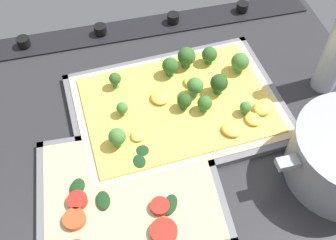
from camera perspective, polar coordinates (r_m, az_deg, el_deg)
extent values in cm
cube|color=#28282B|center=(77.56, 0.22, -2.58)|extent=(84.85, 68.13, 3.00)
cube|color=black|center=(96.50, -4.29, 12.77)|extent=(81.45, 7.00, 0.80)
cylinder|color=black|center=(101.74, 10.38, 15.38)|extent=(2.80, 2.80, 1.80)
cylinder|color=black|center=(96.99, 0.73, 14.16)|extent=(2.80, 2.80, 1.80)
cylinder|color=black|center=(95.08, -9.47, 12.44)|extent=(2.80, 2.80, 1.80)
cylinder|color=black|center=(96.17, -19.61, 10.32)|extent=(2.80, 2.80, 1.80)
cube|color=slate|center=(79.58, 1.33, 1.52)|extent=(42.11, 31.38, 0.50)
cube|color=slate|center=(88.27, -1.48, 8.49)|extent=(40.56, 3.44, 1.30)
cube|color=slate|center=(71.88, 4.78, -6.65)|extent=(40.56, 3.44, 1.30)
cube|color=slate|center=(85.51, 14.03, 4.67)|extent=(2.81, 29.21, 1.30)
cube|color=slate|center=(77.64, -12.63, -1.66)|extent=(2.81, 29.21, 1.30)
cube|color=beige|center=(78.99, 1.34, 1.86)|extent=(39.58, 28.85, 1.00)
cube|color=#EDC64C|center=(78.45, 1.35, 2.18)|extent=(36.38, 26.01, 0.40)
cone|color=#4D8B3F|center=(81.34, -7.31, 5.02)|extent=(1.32, 1.32, 1.38)
sphere|color=#2D5B23|center=(80.18, -7.43, 5.78)|extent=(2.40, 2.40, 2.40)
cone|color=#4D8B3F|center=(84.81, 2.57, 7.93)|extent=(2.04, 2.04, 1.26)
sphere|color=#2D5B23|center=(83.39, 2.62, 8.91)|extent=(3.72, 3.72, 3.72)
cone|color=#68AD54|center=(79.48, 3.75, 3.92)|extent=(1.78, 1.78, 1.35)
sphere|color=#427533|center=(78.07, 3.82, 4.83)|extent=(3.23, 3.23, 3.23)
cone|color=#4D8B3F|center=(83.02, 0.31, 6.74)|extent=(1.82, 1.82, 1.24)
sphere|color=#2D5B23|center=(81.69, 0.32, 7.64)|extent=(3.30, 3.30, 3.30)
cone|color=#5B9F46|center=(77.25, 5.10, 1.66)|extent=(1.55, 1.55, 1.02)
sphere|color=#386B28|center=(76.04, 5.18, 2.39)|extent=(2.82, 2.82, 2.82)
cone|color=#68AD54|center=(85.06, 9.90, 7.14)|extent=(2.00, 2.00, 1.13)
sphere|color=#427533|center=(83.71, 10.08, 8.06)|extent=(3.63, 3.63, 3.63)
cone|color=#68AD54|center=(78.14, 10.55, 1.44)|extent=(1.23, 1.23, 0.88)
sphere|color=#427533|center=(77.17, 10.69, 2.03)|extent=(2.23, 2.23, 2.23)
cone|color=#4D8B3F|center=(85.84, 5.74, 8.29)|extent=(1.74, 1.74, 1.10)
sphere|color=#2D5B23|center=(84.64, 5.83, 9.13)|extent=(3.17, 3.17, 3.17)
cone|color=#427635|center=(77.40, 2.27, 2.00)|extent=(1.53, 1.53, 0.99)
sphere|color=#264C1C|center=(76.21, 2.31, 2.73)|extent=(2.78, 2.78, 2.78)
cone|color=#68AD54|center=(76.84, -6.36, 1.08)|extent=(1.22, 1.22, 0.98)
sphere|color=#427533|center=(75.81, -6.44, 1.70)|extent=(2.21, 2.21, 2.21)
cone|color=#68AD54|center=(72.76, -7.00, -3.12)|extent=(1.70, 1.70, 1.23)
sphere|color=#427533|center=(71.31, -7.14, -2.32)|extent=(3.08, 3.08, 3.08)
cone|color=#427635|center=(80.34, 7.04, 4.26)|extent=(1.89, 1.89, 1.36)
sphere|color=#264C1C|center=(78.89, 7.18, 5.20)|extent=(3.44, 3.44, 3.44)
ellipsoid|color=#EDC64C|center=(73.52, -4.25, -2.13)|extent=(3.34, 3.49, 0.98)
ellipsoid|color=#EDC64C|center=(77.01, 11.83, 0.12)|extent=(3.89, 4.10, 1.14)
ellipsoid|color=#EDC64C|center=(78.70, -0.80, 3.31)|extent=(5.23, 5.27, 1.38)
ellipsoid|color=#EDC64C|center=(74.74, 8.88, -1.37)|extent=(4.82, 4.84, 1.30)
ellipsoid|color=#EDC64C|center=(79.09, 13.18, 1.82)|extent=(5.44, 5.18, 1.49)
ellipsoid|color=#EDC64C|center=(81.58, 3.48, 5.47)|extent=(4.95, 4.93, 1.27)
cube|color=slate|center=(70.08, -5.31, -10.03)|extent=(31.86, 26.64, 0.50)
cube|color=slate|center=(76.01, -6.55, -1.95)|extent=(30.65, 2.75, 1.30)
cube|color=slate|center=(71.22, 6.56, -7.85)|extent=(2.47, 25.15, 1.30)
cube|color=slate|center=(71.31, -17.35, -11.49)|extent=(2.47, 25.15, 1.30)
cube|color=#C4BF7D|center=(69.46, -5.36, -9.77)|extent=(29.34, 24.12, 0.90)
cylinder|color=#B22319|center=(68.87, -12.59, -10.95)|extent=(3.34, 3.34, 1.00)
cylinder|color=#D14723|center=(67.57, -12.97, -13.38)|extent=(3.65, 3.65, 1.00)
cylinder|color=#B22319|center=(65.18, -0.60, -15.32)|extent=(4.33, 4.33, 1.00)
cylinder|color=#B22319|center=(66.85, -1.15, -11.99)|extent=(3.16, 3.16, 1.00)
ellipsoid|color=#193819|center=(72.21, -3.59, -4.34)|extent=(2.56, 2.62, 0.60)
ellipsoid|color=#193819|center=(70.10, -12.58, -9.18)|extent=(3.46, 4.04, 0.60)
ellipsoid|color=#193819|center=(71.07, -4.04, -5.84)|extent=(2.49, 3.16, 0.60)
ellipsoid|color=#193819|center=(68.22, -9.07, -11.05)|extent=(2.35, 3.51, 0.60)
ellipsoid|color=#193819|center=(67.08, 0.30, -11.75)|extent=(3.84, 4.39, 0.60)
cube|color=gray|center=(66.52, 16.43, -5.76)|extent=(3.60, 2.00, 1.20)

